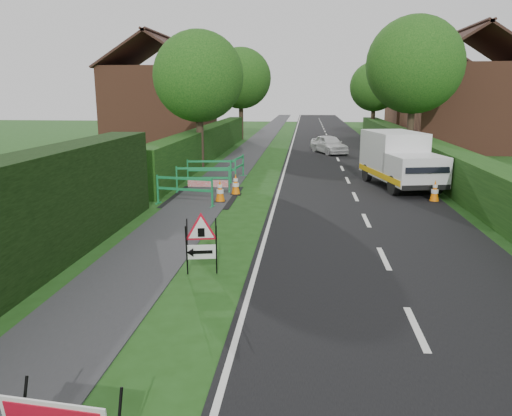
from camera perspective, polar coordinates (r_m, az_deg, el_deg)
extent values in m
plane|color=#1D4513|center=(7.62, 0.01, -16.24)|extent=(120.00, 120.00, 0.00)
cube|color=black|center=(41.82, 8.27, 7.82)|extent=(6.00, 90.00, 0.02)
cube|color=#2D2D30|center=(41.94, 0.67, 7.97)|extent=(2.00, 90.00, 0.02)
cube|color=#14380F|center=(29.40, -5.48, 5.72)|extent=(1.00, 24.00, 1.80)
cube|color=#14380F|center=(23.65, 19.95, 3.20)|extent=(1.20, 50.00, 1.50)
cube|color=brown|center=(38.14, -10.75, 11.37)|extent=(7.00, 7.00, 5.50)
cube|color=#331E19|center=(38.76, -13.59, 16.95)|extent=(4.00, 7.40, 2.58)
cube|color=#331E19|center=(37.79, -8.34, 17.28)|extent=(4.00, 7.40, 2.58)
cube|color=#331E19|center=(38.34, -11.08, 18.76)|extent=(0.25, 7.40, 0.18)
cube|color=brown|center=(36.14, 22.72, 10.52)|extent=(7.00, 7.00, 5.50)
cube|color=#331E19|center=(35.78, 20.49, 16.87)|extent=(4.00, 7.40, 2.58)
cube|color=#331E19|center=(36.77, 25.98, 16.27)|extent=(4.00, 7.40, 2.58)
cube|color=#331E19|center=(36.34, 23.44, 18.29)|extent=(0.25, 7.40, 0.18)
cube|color=brown|center=(49.93, 19.20, 11.23)|extent=(7.00, 7.00, 5.50)
cube|color=#331E19|center=(49.63, 17.51, 15.79)|extent=(4.00, 7.40, 2.58)
cube|color=#331E19|center=(50.42, 21.55, 15.44)|extent=(4.00, 7.40, 2.58)
cube|color=#331E19|center=(50.07, 19.64, 16.87)|extent=(0.25, 7.40, 0.18)
cylinder|color=#2D2116|center=(25.28, -6.39, 7.50)|extent=(0.36, 0.36, 2.62)
sphere|color=#113F11|center=(25.18, -6.58, 14.72)|extent=(4.40, 4.40, 4.40)
cylinder|color=#2D2116|center=(29.27, 17.17, 8.10)|extent=(0.36, 0.36, 2.97)
sphere|color=#113F11|center=(29.22, 17.67, 15.33)|extent=(5.20, 5.20, 5.20)
cylinder|color=#2D2116|center=(41.02, -1.71, 9.80)|extent=(0.36, 0.36, 2.80)
sphere|color=#113F11|center=(40.96, -1.74, 14.61)|extent=(4.80, 4.80, 4.80)
cylinder|color=#2D2116|center=(45.05, 13.19, 9.54)|extent=(0.36, 0.36, 2.45)
sphere|color=#113F11|center=(44.98, 13.40, 13.36)|extent=(4.20, 4.20, 4.20)
cylinder|color=black|center=(10.30, -7.94, -4.85)|extent=(0.09, 0.35, 1.13)
cylinder|color=black|center=(10.57, -7.87, -4.38)|extent=(0.09, 0.35, 1.13)
cylinder|color=black|center=(10.29, -4.55, -4.79)|extent=(0.09, 0.35, 1.13)
cylinder|color=black|center=(10.56, -4.57, -4.32)|extent=(0.09, 0.35, 1.13)
cube|color=white|center=(10.43, -6.22, -5.01)|extent=(0.62, 0.14, 0.30)
cube|color=black|center=(10.42, -6.22, -5.04)|extent=(0.44, 0.10, 0.07)
cone|color=black|center=(10.42, -7.56, -5.06)|extent=(0.17, 0.21, 0.18)
cube|color=black|center=(10.29, -6.28, -2.80)|extent=(0.14, 0.04, 0.18)
cube|color=silver|center=(21.46, 15.39, 6.05)|extent=(2.44, 3.31, 1.79)
cube|color=silver|center=(19.44, 17.78, 4.18)|extent=(2.22, 2.27, 1.09)
cube|color=black|center=(18.58, 18.99, 4.54)|extent=(1.64, 0.55, 0.50)
cube|color=yellow|center=(20.42, 13.72, 3.80)|extent=(0.99, 4.48, 0.22)
cube|color=yellow|center=(21.14, 18.50, 3.80)|extent=(0.99, 4.48, 0.22)
cube|color=black|center=(18.70, 18.81, 2.25)|extent=(1.80, 0.49, 0.19)
cylinder|color=black|center=(19.16, 15.45, 2.49)|extent=(0.37, 0.77, 0.74)
cylinder|color=black|center=(19.84, 19.92, 2.53)|extent=(0.37, 0.77, 0.74)
cylinder|color=black|center=(21.92, 12.57, 3.93)|extent=(0.37, 0.77, 0.74)
cylinder|color=black|center=(22.51, 16.59, 3.94)|extent=(0.37, 0.77, 0.74)
cube|color=black|center=(18.51, 19.67, 0.73)|extent=(0.38, 0.38, 0.04)
cone|color=orange|center=(18.43, 19.76, 1.93)|extent=(0.32, 0.32, 0.75)
cylinder|color=white|center=(18.44, 19.75, 1.82)|extent=(0.25, 0.25, 0.14)
cylinder|color=white|center=(18.41, 19.80, 2.39)|extent=(0.17, 0.17, 0.10)
cube|color=black|center=(21.12, 18.68, 2.25)|extent=(0.38, 0.38, 0.04)
cone|color=orange|center=(21.05, 18.76, 3.31)|extent=(0.32, 0.32, 0.75)
cylinder|color=white|center=(21.06, 18.76, 3.21)|extent=(0.25, 0.25, 0.14)
cylinder|color=white|center=(21.03, 18.79, 3.71)|extent=(0.17, 0.17, 0.10)
cube|color=black|center=(22.79, 17.40, 3.10)|extent=(0.38, 0.38, 0.04)
cone|color=orange|center=(22.73, 17.47, 4.08)|extent=(0.32, 0.32, 0.75)
cylinder|color=white|center=(22.73, 17.46, 3.98)|extent=(0.25, 0.25, 0.14)
cylinder|color=white|center=(22.71, 17.49, 4.45)|extent=(0.17, 0.17, 0.10)
cube|color=black|center=(17.45, -4.11, 0.76)|extent=(0.38, 0.38, 0.04)
cone|color=orange|center=(17.37, -4.13, 2.03)|extent=(0.32, 0.32, 0.75)
cylinder|color=white|center=(17.38, -4.13, 1.91)|extent=(0.25, 0.25, 0.14)
cylinder|color=white|center=(17.35, -4.14, 2.52)|extent=(0.17, 0.17, 0.10)
cube|color=black|center=(18.67, -2.33, 1.60)|extent=(0.38, 0.38, 0.04)
cone|color=orange|center=(18.60, -2.34, 2.79)|extent=(0.32, 0.32, 0.75)
cylinder|color=white|center=(18.61, -2.34, 2.68)|extent=(0.25, 0.25, 0.14)
cylinder|color=white|center=(18.57, -2.34, 3.24)|extent=(0.17, 0.17, 0.10)
cube|color=#178343|center=(17.39, -11.17, 2.11)|extent=(0.06, 0.06, 1.00)
cube|color=#178343|center=(16.56, -5.03, 1.77)|extent=(0.06, 0.06, 1.00)
cube|color=#178343|center=(16.88, -8.22, 3.35)|extent=(1.97, 0.43, 0.08)
cube|color=#178343|center=(16.94, -8.18, 2.11)|extent=(1.97, 0.43, 0.08)
cube|color=#178343|center=(17.49, -11.10, 0.57)|extent=(0.13, 0.36, 0.04)
cube|color=#178343|center=(16.66, -5.00, 0.15)|extent=(0.13, 0.36, 0.04)
cube|color=#178343|center=(19.28, -9.04, 3.26)|extent=(0.05, 0.05, 1.00)
cube|color=#178343|center=(19.08, -3.08, 3.30)|extent=(0.05, 0.05, 1.00)
cube|color=#178343|center=(19.09, -6.11, 4.53)|extent=(1.99, 0.25, 0.08)
cube|color=#178343|center=(19.15, -6.08, 3.43)|extent=(1.99, 0.25, 0.08)
cube|color=#178343|center=(19.37, -8.99, 1.86)|extent=(0.10, 0.35, 0.04)
cube|color=#178343|center=(19.16, -3.07, 1.88)|extent=(0.10, 0.35, 0.04)
cube|color=#178343|center=(21.15, -7.81, 4.16)|extent=(0.06, 0.06, 1.00)
cube|color=#178343|center=(21.08, -2.37, 4.24)|extent=(0.06, 0.06, 1.00)
cube|color=#178343|center=(21.03, -5.12, 5.34)|extent=(1.98, 0.35, 0.08)
cube|color=#178343|center=(21.08, -5.10, 4.34)|extent=(1.98, 0.35, 0.08)
cube|color=#178343|center=(21.23, -7.77, 2.88)|extent=(0.11, 0.36, 0.04)
cube|color=#178343|center=(21.16, -2.36, 2.95)|extent=(0.11, 0.36, 0.04)
cube|color=#178343|center=(20.88, -2.90, 4.15)|extent=(0.06, 0.06, 1.00)
cube|color=#178343|center=(22.79, -1.48, 4.91)|extent=(0.06, 0.06, 1.00)
cube|color=#178343|center=(21.78, -2.17, 5.64)|extent=(0.32, 1.99, 0.08)
cube|color=#178343|center=(21.83, -2.16, 4.68)|extent=(0.32, 1.99, 0.08)
cube|color=#178343|center=(20.96, -2.89, 2.86)|extent=(0.35, 0.11, 0.04)
cube|color=#178343|center=(22.86, -1.47, 3.72)|extent=(0.35, 0.11, 0.04)
cube|color=red|center=(18.60, -5.49, 1.44)|extent=(1.50, 0.09, 0.25)
imported|color=silver|center=(31.74, 8.35, 7.22)|extent=(2.55, 3.63, 1.15)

